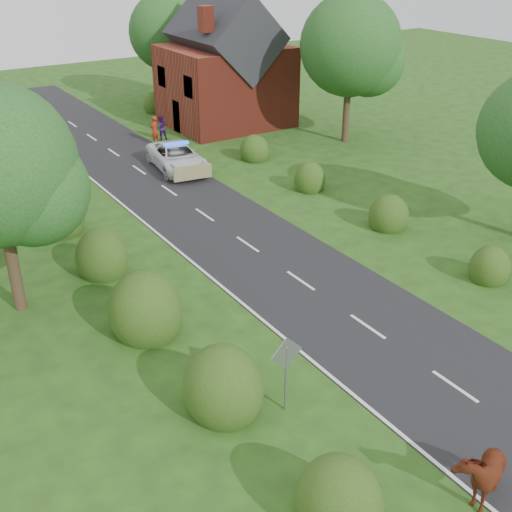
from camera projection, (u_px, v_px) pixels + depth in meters
ground at (455, 387)px, 19.78m from camera, size 120.00×120.00×0.00m
road at (215, 222)px, 31.01m from camera, size 6.00×70.00×0.02m
road_markings at (206, 245)px, 28.67m from camera, size 4.96×70.00×0.01m
hedgerow_left at (111, 270)px, 25.04m from camera, size 2.75×50.41×3.00m
hedgerow_right at (371, 208)px, 31.12m from camera, size 2.10×45.78×2.10m
tree_left_a at (4, 172)px, 21.52m from camera, size 5.74×5.60×8.38m
tree_right_b at (355, 49)px, 40.38m from camera, size 6.56×6.40×9.40m
tree_right_c at (171, 35)px, 50.21m from camera, size 6.15×6.00×8.58m
road_sign at (286, 363)px, 18.11m from camera, size 1.06×0.08×2.53m
house at (225, 71)px, 45.14m from camera, size 8.00×7.40×9.17m
cow at (479, 474)px, 15.67m from camera, size 2.25×1.77×1.41m
police_van at (177, 157)px, 37.53m from camera, size 3.19×5.70×1.64m
pedestrian_red at (155, 130)px, 42.09m from camera, size 0.80×0.71×1.84m
pedestrian_purple at (161, 128)px, 42.89m from camera, size 0.87×0.70×1.67m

